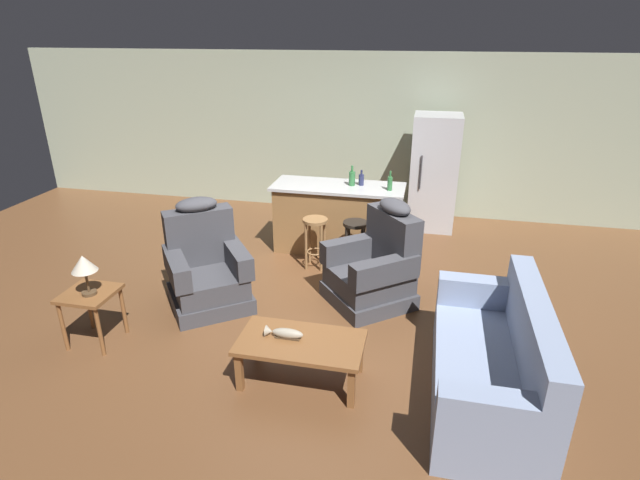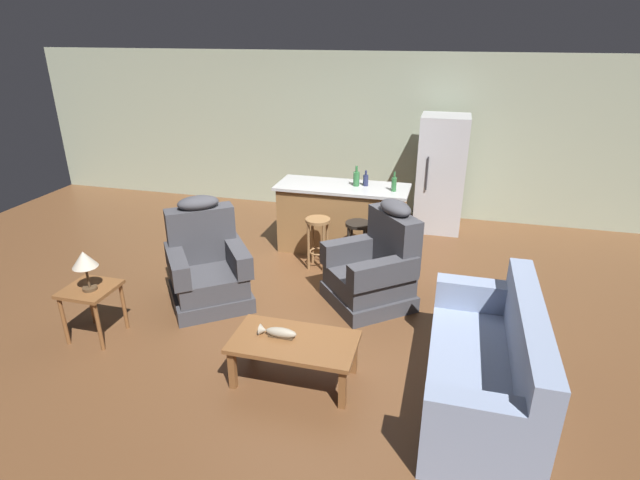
# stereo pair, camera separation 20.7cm
# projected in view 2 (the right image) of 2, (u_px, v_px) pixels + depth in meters

# --- Properties ---
(ground_plane) EXTENTS (12.00, 12.00, 0.00)m
(ground_plane) POSITION_uv_depth(u_px,v_px,m) (317.00, 294.00, 5.95)
(ground_plane) COLOR brown
(back_wall) EXTENTS (12.00, 0.05, 2.60)m
(back_wall) POSITION_uv_depth(u_px,v_px,m) (366.00, 135.00, 8.22)
(back_wall) COLOR #9EA88E
(back_wall) RESTS_ON ground_plane
(coffee_table) EXTENTS (1.10, 0.60, 0.42)m
(coffee_table) POSITION_uv_depth(u_px,v_px,m) (294.00, 345.00, 4.37)
(coffee_table) COLOR brown
(coffee_table) RESTS_ON ground_plane
(fish_figurine) EXTENTS (0.34, 0.10, 0.10)m
(fish_figurine) POSITION_uv_depth(u_px,v_px,m) (278.00, 332.00, 4.38)
(fish_figurine) COLOR #4C3823
(fish_figurine) RESTS_ON coffee_table
(couch) EXTENTS (0.85, 1.90, 0.94)m
(couch) POSITION_uv_depth(u_px,v_px,m) (488.00, 369.00, 4.10)
(couch) COLOR #8493B2
(couch) RESTS_ON ground_plane
(recliner_near_lamp) EXTENTS (1.18, 1.18, 1.20)m
(recliner_near_lamp) POSITION_uv_depth(u_px,v_px,m) (207.00, 267.00, 5.67)
(recliner_near_lamp) COLOR #3D3D42
(recliner_near_lamp) RESTS_ON ground_plane
(recliner_near_island) EXTENTS (1.18, 1.18, 1.20)m
(recliner_near_island) POSITION_uv_depth(u_px,v_px,m) (375.00, 269.00, 5.62)
(recliner_near_island) COLOR #3D3D42
(recliner_near_island) RESTS_ON ground_plane
(end_table) EXTENTS (0.48, 0.48, 0.56)m
(end_table) POSITION_uv_depth(u_px,v_px,m) (91.00, 296.00, 4.97)
(end_table) COLOR brown
(end_table) RESTS_ON ground_plane
(table_lamp) EXTENTS (0.24, 0.24, 0.41)m
(table_lamp) POSITION_uv_depth(u_px,v_px,m) (84.00, 261.00, 4.77)
(table_lamp) COLOR #4C3823
(table_lamp) RESTS_ON end_table
(kitchen_island) EXTENTS (1.80, 0.70, 0.95)m
(kitchen_island) POSITION_uv_depth(u_px,v_px,m) (342.00, 218.00, 6.96)
(kitchen_island) COLOR olive
(kitchen_island) RESTS_ON ground_plane
(bar_stool_left) EXTENTS (0.32, 0.32, 0.68)m
(bar_stool_left) POSITION_uv_depth(u_px,v_px,m) (318.00, 234.00, 6.45)
(bar_stool_left) COLOR olive
(bar_stool_left) RESTS_ON ground_plane
(bar_stool_right) EXTENTS (0.32, 0.32, 0.68)m
(bar_stool_right) POSITION_uv_depth(u_px,v_px,m) (358.00, 238.00, 6.32)
(bar_stool_right) COLOR black
(bar_stool_right) RESTS_ON ground_plane
(refrigerator) EXTENTS (0.70, 0.69, 1.76)m
(refrigerator) POSITION_uv_depth(u_px,v_px,m) (441.00, 174.00, 7.57)
(refrigerator) COLOR #B7B7BC
(refrigerator) RESTS_ON ground_plane
(bottle_tall_green) EXTENTS (0.07, 0.07, 0.21)m
(bottle_tall_green) POSITION_uv_depth(u_px,v_px,m) (366.00, 180.00, 6.74)
(bottle_tall_green) COLOR #23284C
(bottle_tall_green) RESTS_ON kitchen_island
(bottle_short_amber) EXTENTS (0.09, 0.09, 0.27)m
(bottle_short_amber) POSITION_uv_depth(u_px,v_px,m) (356.00, 178.00, 6.73)
(bottle_short_amber) COLOR #2D6B38
(bottle_short_amber) RESTS_ON kitchen_island
(bottle_wine_dark) EXTENTS (0.07, 0.07, 0.26)m
(bottle_wine_dark) POSITION_uv_depth(u_px,v_px,m) (394.00, 184.00, 6.51)
(bottle_wine_dark) COLOR #2D6B38
(bottle_wine_dark) RESTS_ON kitchen_island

